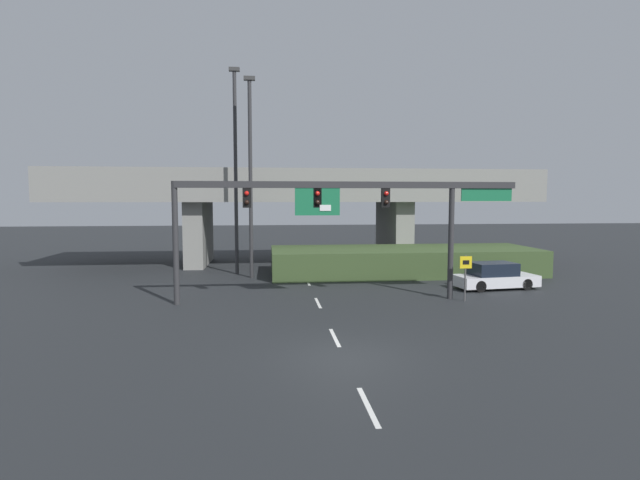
{
  "coord_description": "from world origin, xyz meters",
  "views": [
    {
      "loc": [
        -2.42,
        -15.61,
        5.1
      ],
      "look_at": [
        0.0,
        7.34,
        3.17
      ],
      "focal_mm": 28.0,
      "sensor_mm": 36.0,
      "label": 1
    }
  ],
  "objects": [
    {
      "name": "highway_light_pole_near",
      "position": [
        -3.47,
        16.5,
        6.72
      ],
      "size": [
        0.7,
        0.36,
        12.69
      ],
      "color": "#2D2D30",
      "rests_on": "ground"
    },
    {
      "name": "lane_markings",
      "position": [
        0.0,
        11.34,
        0.0
      ],
      "size": [
        0.14,
        32.96,
        0.01
      ],
      "color": "silver",
      "rests_on": "ground"
    },
    {
      "name": "parked_sedan_near_right",
      "position": [
        10.34,
        11.1,
        0.69
      ],
      "size": [
        4.79,
        2.34,
        1.49
      ],
      "rotation": [
        0.0,
        0.0,
        0.12
      ],
      "color": "silver",
      "rests_on": "ground"
    },
    {
      "name": "grass_embankment",
      "position": [
        6.75,
        17.22,
        0.87
      ],
      "size": [
        17.84,
        6.11,
        1.73
      ],
      "color": "#384C28",
      "rests_on": "ground"
    },
    {
      "name": "signal_gantry",
      "position": [
        1.12,
        8.63,
        4.85
      ],
      "size": [
        16.96,
        0.44,
        5.92
      ],
      "color": "#2D2D30",
      "rests_on": "ground"
    },
    {
      "name": "speed_limit_sign",
      "position": [
        7.28,
        7.87,
        1.51
      ],
      "size": [
        0.6,
        0.11,
        2.31
      ],
      "color": "#4C4C4C",
      "rests_on": "ground"
    },
    {
      "name": "overpass_bridge",
      "position": [
        -0.0,
        23.67,
        5.1
      ],
      "size": [
        36.29,
        8.69,
        7.23
      ],
      "color": "gray",
      "rests_on": "ground"
    },
    {
      "name": "ground_plane",
      "position": [
        0.0,
        0.0,
        0.0
      ],
      "size": [
        160.0,
        160.0,
        0.0
      ],
      "primitive_type": "plane",
      "color": "black"
    },
    {
      "name": "highway_light_pole_far",
      "position": [
        -4.5,
        18.19,
        7.19
      ],
      "size": [
        0.7,
        0.36,
        13.63
      ],
      "color": "#2D2D30",
      "rests_on": "ground"
    }
  ]
}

